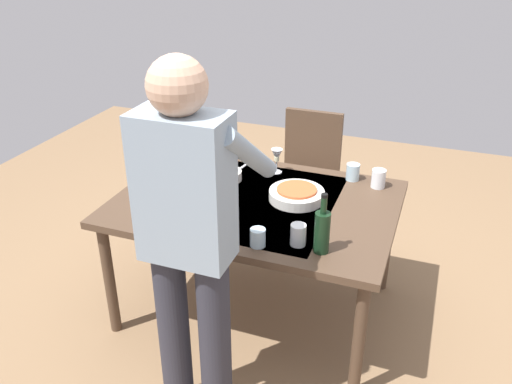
{
  "coord_description": "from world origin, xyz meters",
  "views": [
    {
      "loc": [
        -0.89,
        2.41,
        2.1
      ],
      "look_at": [
        0.0,
        0.0,
        0.78
      ],
      "focal_mm": 37.72,
      "sensor_mm": 36.0,
      "label": 1
    }
  ],
  "objects_px": {
    "dining_table": "(256,211)",
    "wine_bottle": "(322,231)",
    "side_bowl_salad": "(226,174)",
    "dinner_plate_near": "(206,219)",
    "water_cup_near_right": "(258,238)",
    "chair_near": "(308,169)",
    "water_cup_far_right": "(378,179)",
    "water_cup_far_left": "(298,235)",
    "serving_bowl_pasta": "(297,194)",
    "wine_glass_left": "(277,157)",
    "water_cup_near_left": "(353,172)",
    "person_server": "(190,236)",
    "side_bowl_bread": "(194,160)"
  },
  "relations": [
    {
      "from": "dining_table",
      "to": "wine_bottle",
      "type": "height_order",
      "value": "wine_bottle"
    },
    {
      "from": "side_bowl_salad",
      "to": "dinner_plate_near",
      "type": "distance_m",
      "value": 0.48
    },
    {
      "from": "water_cup_near_right",
      "to": "chair_near",
      "type": "bearing_deg",
      "value": -85.15
    },
    {
      "from": "wine_bottle",
      "to": "water_cup_far_right",
      "type": "relative_size",
      "value": 2.79
    },
    {
      "from": "water_cup_far_left",
      "to": "water_cup_far_right",
      "type": "xyz_separation_m",
      "value": [
        -0.26,
        -0.74,
        0.0
      ]
    },
    {
      "from": "water_cup_far_right",
      "to": "serving_bowl_pasta",
      "type": "distance_m",
      "value": 0.5
    },
    {
      "from": "chair_near",
      "to": "serving_bowl_pasta",
      "type": "bearing_deg",
      "value": 100.42
    },
    {
      "from": "wine_glass_left",
      "to": "water_cup_near_left",
      "type": "relative_size",
      "value": 1.55
    },
    {
      "from": "dinner_plate_near",
      "to": "serving_bowl_pasta",
      "type": "bearing_deg",
      "value": -134.72
    },
    {
      "from": "side_bowl_salad",
      "to": "dinner_plate_near",
      "type": "height_order",
      "value": "side_bowl_salad"
    },
    {
      "from": "chair_near",
      "to": "side_bowl_salad",
      "type": "distance_m",
      "value": 0.82
    },
    {
      "from": "person_server",
      "to": "side_bowl_bread",
      "type": "bearing_deg",
      "value": -64.2
    },
    {
      "from": "water_cup_far_left",
      "to": "side_bowl_salad",
      "type": "xyz_separation_m",
      "value": [
        0.59,
        -0.53,
        -0.02
      ]
    },
    {
      "from": "person_server",
      "to": "wine_bottle",
      "type": "height_order",
      "value": "person_server"
    },
    {
      "from": "dining_table",
      "to": "wine_glass_left",
      "type": "relative_size",
      "value": 9.92
    },
    {
      "from": "water_cup_far_left",
      "to": "water_cup_far_right",
      "type": "distance_m",
      "value": 0.78
    },
    {
      "from": "side_bowl_bread",
      "to": "dining_table",
      "type": "bearing_deg",
      "value": 149.46
    },
    {
      "from": "chair_near",
      "to": "person_server",
      "type": "height_order",
      "value": "person_server"
    },
    {
      "from": "water_cup_near_left",
      "to": "serving_bowl_pasta",
      "type": "xyz_separation_m",
      "value": [
        0.23,
        0.35,
        -0.02
      ]
    },
    {
      "from": "water_cup_near_left",
      "to": "water_cup_near_right",
      "type": "xyz_separation_m",
      "value": [
        0.27,
        0.86,
        -0.0
      ]
    },
    {
      "from": "dining_table",
      "to": "chair_near",
      "type": "distance_m",
      "value": 0.92
    },
    {
      "from": "wine_bottle",
      "to": "serving_bowl_pasta",
      "type": "distance_m",
      "value": 0.52
    },
    {
      "from": "person_server",
      "to": "water_cup_far_right",
      "type": "relative_size",
      "value": 15.9
    },
    {
      "from": "water_cup_far_left",
      "to": "serving_bowl_pasta",
      "type": "distance_m",
      "value": 0.45
    },
    {
      "from": "water_cup_near_left",
      "to": "serving_bowl_pasta",
      "type": "distance_m",
      "value": 0.42
    },
    {
      "from": "person_server",
      "to": "wine_glass_left",
      "type": "relative_size",
      "value": 11.19
    },
    {
      "from": "wine_glass_left",
      "to": "serving_bowl_pasta",
      "type": "height_order",
      "value": "wine_glass_left"
    },
    {
      "from": "wine_bottle",
      "to": "water_cup_near_right",
      "type": "bearing_deg",
      "value": 11.01
    },
    {
      "from": "dining_table",
      "to": "side_bowl_bread",
      "type": "xyz_separation_m",
      "value": [
        0.52,
        -0.31,
        0.1
      ]
    },
    {
      "from": "wine_bottle",
      "to": "water_cup_near_right",
      "type": "xyz_separation_m",
      "value": [
        0.29,
        0.06,
        -0.07
      ]
    },
    {
      "from": "chair_near",
      "to": "dinner_plate_near",
      "type": "distance_m",
      "value": 1.24
    },
    {
      "from": "wine_bottle",
      "to": "wine_glass_left",
      "type": "xyz_separation_m",
      "value": [
        0.46,
        -0.74,
        -0.01
      ]
    },
    {
      "from": "dining_table",
      "to": "dinner_plate_near",
      "type": "height_order",
      "value": "dinner_plate_near"
    },
    {
      "from": "water_cup_far_right",
      "to": "side_bowl_salad",
      "type": "height_order",
      "value": "water_cup_far_right"
    },
    {
      "from": "wine_bottle",
      "to": "serving_bowl_pasta",
      "type": "height_order",
      "value": "wine_bottle"
    },
    {
      "from": "chair_near",
      "to": "water_cup_near_right",
      "type": "distance_m",
      "value": 1.36
    },
    {
      "from": "chair_near",
      "to": "side_bowl_bread",
      "type": "bearing_deg",
      "value": 46.58
    },
    {
      "from": "wine_bottle",
      "to": "water_cup_near_left",
      "type": "bearing_deg",
      "value": -88.97
    },
    {
      "from": "dining_table",
      "to": "water_cup_near_left",
      "type": "distance_m",
      "value": 0.63
    },
    {
      "from": "person_server",
      "to": "water_cup_far_left",
      "type": "bearing_deg",
      "value": -126.21
    },
    {
      "from": "water_cup_far_left",
      "to": "dinner_plate_near",
      "type": "height_order",
      "value": "water_cup_far_left"
    },
    {
      "from": "water_cup_far_left",
      "to": "side_bowl_bread",
      "type": "distance_m",
      "value": 1.08
    },
    {
      "from": "wine_glass_left",
      "to": "side_bowl_bread",
      "type": "height_order",
      "value": "wine_glass_left"
    },
    {
      "from": "wine_bottle",
      "to": "side_bowl_salad",
      "type": "height_order",
      "value": "wine_bottle"
    },
    {
      "from": "chair_near",
      "to": "side_bowl_bread",
      "type": "distance_m",
      "value": 0.86
    },
    {
      "from": "chair_near",
      "to": "water_cup_near_right",
      "type": "relative_size",
      "value": 10.34
    },
    {
      "from": "dining_table",
      "to": "water_cup_far_right",
      "type": "relative_size",
      "value": 14.1
    },
    {
      "from": "side_bowl_salad",
      "to": "side_bowl_bread",
      "type": "bearing_deg",
      "value": -25.11
    },
    {
      "from": "dining_table",
      "to": "dinner_plate_near",
      "type": "bearing_deg",
      "value": 60.3
    },
    {
      "from": "water_cup_far_right",
      "to": "person_server",
      "type": "bearing_deg",
      "value": 63.76
    }
  ]
}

